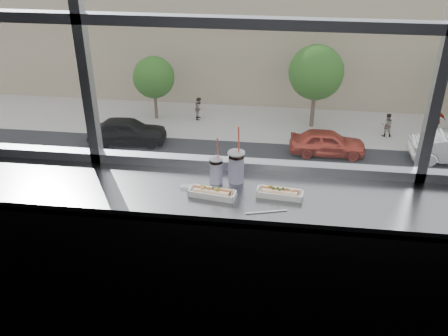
# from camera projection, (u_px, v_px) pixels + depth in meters

# --- Properties ---
(wall_back_lower) EXTENTS (6.00, 0.00, 6.00)m
(wall_back_lower) POSITION_uv_depth(u_px,v_px,m) (250.00, 240.00, 3.38)
(wall_back_lower) COLOR black
(wall_back_lower) RESTS_ON ground
(counter) EXTENTS (6.00, 0.55, 0.06)m
(counter) POSITION_uv_depth(u_px,v_px,m) (249.00, 197.00, 2.89)
(counter) COLOR gray
(counter) RESTS_ON ground
(counter_fascia) EXTENTS (6.00, 0.04, 1.04)m
(counter_fascia) POSITION_uv_depth(u_px,v_px,m) (243.00, 295.00, 2.92)
(counter_fascia) COLOR gray
(counter_fascia) RESTS_ON ground
(hotdog_tray_left) EXTENTS (0.28, 0.13, 0.07)m
(hotdog_tray_left) POSITION_uv_depth(u_px,v_px,m) (212.00, 192.00, 2.82)
(hotdog_tray_left) COLOR white
(hotdog_tray_left) RESTS_ON counter
(hotdog_tray_right) EXTENTS (0.27, 0.11, 0.06)m
(hotdog_tray_right) POSITION_uv_depth(u_px,v_px,m) (280.00, 193.00, 2.82)
(hotdog_tray_right) COLOR white
(hotdog_tray_right) RESTS_ON counter
(soda_cup_left) EXTENTS (0.08, 0.08, 0.31)m
(soda_cup_left) POSITION_uv_depth(u_px,v_px,m) (216.00, 169.00, 2.93)
(soda_cup_left) COLOR white
(soda_cup_left) RESTS_ON counter
(soda_cup_right) EXTENTS (0.10, 0.10, 0.37)m
(soda_cup_right) POSITION_uv_depth(u_px,v_px,m) (236.00, 165.00, 2.93)
(soda_cup_right) COLOR white
(soda_cup_right) RESTS_ON counter
(loose_straw) EXTENTS (0.22, 0.07, 0.01)m
(loose_straw) POSITION_uv_depth(u_px,v_px,m) (266.00, 212.00, 2.69)
(loose_straw) COLOR white
(loose_straw) RESTS_ON counter
(wrapper) EXTENTS (0.09, 0.06, 0.02)m
(wrapper) POSITION_uv_depth(u_px,v_px,m) (186.00, 186.00, 2.91)
(wrapper) COLOR silver
(wrapper) RESTS_ON counter
(plaza_ground) EXTENTS (120.00, 120.00, 0.00)m
(plaza_ground) POSITION_uv_depth(u_px,v_px,m) (284.00, 58.00, 46.72)
(plaza_ground) COLOR #9C9690
(plaza_ground) RESTS_ON ground
(street_asphalt) EXTENTS (80.00, 10.00, 0.06)m
(street_asphalt) POSITION_uv_depth(u_px,v_px,m) (275.00, 186.00, 26.32)
(street_asphalt) COLOR black
(street_asphalt) RESTS_ON plaza_ground
(far_sidewalk) EXTENTS (80.00, 6.00, 0.04)m
(far_sidewalk) POSITION_uv_depth(u_px,v_px,m) (279.00, 125.00, 33.26)
(far_sidewalk) COLOR #9C9690
(far_sidewalk) RESTS_ON plaza_ground
(far_building) EXTENTS (50.00, 14.00, 8.00)m
(far_building) POSITION_uv_depth(u_px,v_px,m) (285.00, 29.00, 40.01)
(far_building) COLOR gray
(far_building) RESTS_ON plaza_ground
(car_far_a) EXTENTS (3.34, 6.71, 2.16)m
(car_far_a) POSITION_uv_depth(u_px,v_px,m) (127.00, 127.00, 30.25)
(car_far_a) COLOR black
(car_far_a) RESTS_ON street_asphalt
(car_far_b) EXTENTS (2.56, 6.01, 2.00)m
(car_far_b) POSITION_uv_depth(u_px,v_px,m) (328.00, 139.00, 28.97)
(car_far_b) COLOR red
(car_far_b) RESTS_ON street_asphalt
(car_near_b) EXTENTS (2.94, 6.09, 1.97)m
(car_near_b) POSITION_uv_depth(u_px,v_px,m) (114.00, 201.00, 23.16)
(car_near_b) COLOR black
(car_near_b) RESTS_ON street_asphalt
(pedestrian_a) EXTENTS (0.61, 0.81, 1.83)m
(pedestrian_a) POSITION_uv_depth(u_px,v_px,m) (199.00, 106.00, 33.65)
(pedestrian_a) COLOR #66605B
(pedestrian_a) RESTS_ON far_sidewalk
(pedestrian_c) EXTENTS (0.82, 0.61, 1.84)m
(pedestrian_c) POSITION_uv_depth(u_px,v_px,m) (387.00, 123.00, 31.22)
(pedestrian_c) COLOR #66605B
(pedestrian_c) RESTS_ON far_sidewalk
(pedestrian_d) EXTENTS (0.99, 0.74, 2.23)m
(pedestrian_d) POSITION_uv_depth(u_px,v_px,m) (437.00, 118.00, 31.41)
(pedestrian_d) COLOR #66605B
(pedestrian_d) RESTS_ON far_sidewalk
(tree_left) EXTENTS (2.78, 2.78, 4.34)m
(tree_left) POSITION_uv_depth(u_px,v_px,m) (154.00, 77.00, 32.76)
(tree_left) COLOR #47382B
(tree_left) RESTS_ON far_sidewalk
(tree_center) EXTENTS (3.49, 3.49, 5.46)m
(tree_center) POSITION_uv_depth(u_px,v_px,m) (316.00, 73.00, 31.25)
(tree_center) COLOR #47382B
(tree_center) RESTS_ON far_sidewalk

